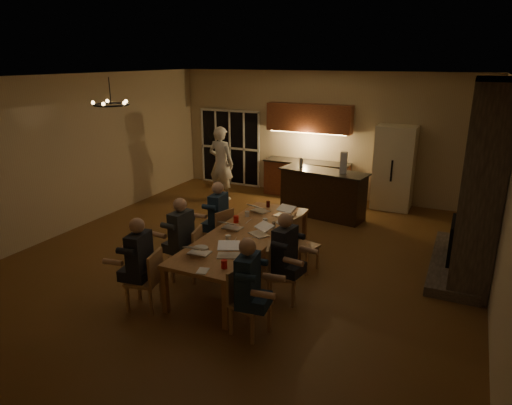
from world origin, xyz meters
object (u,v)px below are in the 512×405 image
object	(u,v)px
laptop_e	(260,206)
mug_back	(247,214)
standing_person	(221,163)
laptop_d	(259,228)
can_silver	(229,245)
plate_far	(283,222)
person_left_mid	(182,239)
bar_bottle	(301,163)
plate_left	(200,248)
chair_left_mid	(186,253)
laptop_c	(232,222)
chair_right_near	(250,303)
mug_front	(228,238)
chair_right_far	(303,245)
plate_near	(247,249)
chandelier	(111,105)
person_right_mid	(285,257)
chair_left_far	(218,231)
can_cola	(268,204)
laptop_a	(199,246)
laptop_b	(228,249)
person_right_near	(248,289)
person_left_far	(219,218)
bar_blender	(344,163)
can_right	(274,225)
dining_table	(245,254)
chair_left_near	(144,280)
laptop_f	(283,210)
chair_right_mid	(282,274)
person_left_near	(140,264)
redcup_near	(224,264)
mug_mid	(265,221)
redcup_mid	(236,219)

from	to	relation	value
laptop_e	mug_back	bearing A→B (deg)	93.42
standing_person	laptop_d	size ratio (longest dim) A/B	5.89
can_silver	plate_far	distance (m)	1.42
person_left_mid	bar_bottle	size ratio (longest dim) A/B	5.75
can_silver	plate_left	size ratio (longest dim) A/B	0.51
person_left_mid	can_silver	distance (m)	0.98
chair_left_mid	laptop_c	xyz separation A→B (m)	(0.52, 0.64, 0.42)
chair_right_near	mug_front	xyz separation A→B (m)	(-0.91, 1.09, 0.36)
chair_right_far	plate_near	xyz separation A→B (m)	(-0.47, -1.21, 0.31)
laptop_e	can_silver	distance (m)	1.82
chandelier	mug_front	xyz separation A→B (m)	(2.28, -0.18, -1.95)
person_right_mid	mug_back	size ratio (longest dim) A/B	13.80
chair_left_far	can_cola	world-z (taller)	chair_left_far
laptop_a	laptop_b	size ratio (longest dim) A/B	1.00
chair_right_near	laptop_b	bearing A→B (deg)	59.80
chair_left_far	person_right_near	world-z (taller)	person_right_near
person_left_far	bar_blender	xyz separation A→B (m)	(1.56, 2.80, 0.62)
person_left_mid	can_silver	xyz separation A→B (m)	(0.96, -0.15, 0.12)
can_right	chair_right_far	bearing A→B (deg)	25.59
dining_table	chair_left_near	size ratio (longest dim) A/B	3.66
person_right_near	laptop_d	bearing A→B (deg)	13.13
bar_bottle	plate_far	bearing A→B (deg)	-76.41
chandelier	chair_left_far	bearing A→B (deg)	28.24
person_right_near	laptop_f	xyz separation A→B (m)	(-0.57, 2.62, 0.17)
chair_left_far	laptop_c	world-z (taller)	laptop_c
chair_right_mid	plate_near	bearing A→B (deg)	77.25
chair_right_far	person_left_near	distance (m)	2.77
person_left_mid	mug_back	world-z (taller)	person_left_mid
chair_left_far	chair_left_near	bearing A→B (deg)	18.25
standing_person	mug_back	world-z (taller)	standing_person
plate_left	plate_near	bearing A→B (deg)	21.15
chandelier	mug_back	distance (m)	2.99
chair_right_mid	chair_right_far	xyz separation A→B (m)	(-0.07, 1.15, 0.00)
chair_left_near	chair_right_near	bearing A→B (deg)	79.70
laptop_a	redcup_near	world-z (taller)	laptop_a
dining_table	redcup_near	distance (m)	1.42
chandelier	can_right	distance (m)	3.40
chair_left_mid	redcup_near	distance (m)	1.42
mug_back	redcup_near	bearing A→B (deg)	-72.12
laptop_e	mug_mid	xyz separation A→B (m)	(0.36, -0.58, -0.06)
laptop_d	bar_blender	xyz separation A→B (m)	(0.48, 3.37, 0.45)
chair_left_far	person_left_mid	bearing A→B (deg)	15.90
laptop_d	plate_near	size ratio (longest dim) A/B	1.24
redcup_mid	chair_right_near	bearing A→B (deg)	-57.82
chair_left_near	standing_person	world-z (taller)	standing_person
person_right_near	dining_table	bearing A→B (deg)	20.60
chandelier	can_silver	distance (m)	3.14
person_left_far	laptop_b	distance (m)	1.84
chair_left_mid	plate_far	xyz separation A→B (m)	(1.20, 1.24, 0.31)
bar_blender	redcup_mid	bearing A→B (deg)	-117.93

